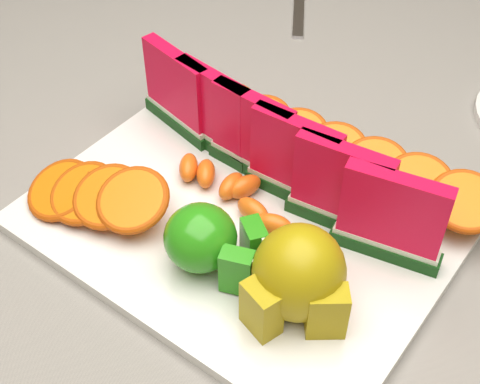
% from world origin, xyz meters
% --- Properties ---
extents(table, '(1.40, 0.90, 0.75)m').
position_xyz_m(table, '(0.00, 0.00, 0.65)').
color(table, '#4C2A1B').
rests_on(table, ground).
extents(tablecloth, '(1.53, 1.03, 0.20)m').
position_xyz_m(tablecloth, '(0.00, 0.00, 0.72)').
color(tablecloth, gray).
rests_on(tablecloth, table).
extents(platter, '(0.40, 0.30, 0.01)m').
position_xyz_m(platter, '(0.02, -0.09, 0.76)').
color(platter, silver).
rests_on(platter, tablecloth).
extents(apple_cluster, '(0.10, 0.08, 0.06)m').
position_xyz_m(apple_cluster, '(0.03, -0.16, 0.80)').
color(apple_cluster, '#2B960E').
rests_on(apple_cluster, platter).
extents(pear_cluster, '(0.10, 0.10, 0.09)m').
position_xyz_m(pear_cluster, '(0.12, -0.15, 0.81)').
color(pear_cluster, '#B86B0B').
rests_on(pear_cluster, platter).
extents(fork, '(0.10, 0.18, 0.00)m').
position_xyz_m(fork, '(-0.18, 0.32, 0.76)').
color(fork, silver).
rests_on(fork, tablecloth).
extents(watermelon_row, '(0.39, 0.07, 0.10)m').
position_xyz_m(watermelon_row, '(0.01, -0.03, 0.82)').
color(watermelon_row, '#0F340D').
rests_on(watermelon_row, platter).
extents(orange_fan_front, '(0.16, 0.11, 0.05)m').
position_xyz_m(orange_fan_front, '(-0.10, -0.17, 0.79)').
color(orange_fan_front, '#D25D10').
rests_on(orange_fan_front, platter).
extents(orange_fan_back, '(0.37, 0.10, 0.05)m').
position_xyz_m(orange_fan_back, '(0.05, 0.03, 0.79)').
color(orange_fan_back, '#D25D10').
rests_on(orange_fan_back, platter).
extents(tangerine_segments, '(0.16, 0.06, 0.02)m').
position_xyz_m(tangerine_segments, '(-0.01, -0.08, 0.78)').
color(tangerine_segments, orange).
rests_on(tangerine_segments, platter).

